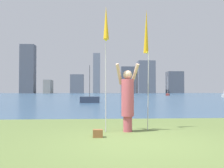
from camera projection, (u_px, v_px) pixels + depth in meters
name	position (u px, v px, depth m)	size (l,w,h in m)	color
ground	(101.00, 96.00, 56.54)	(120.00, 138.00, 0.12)	#5B7038
person	(128.00, 98.00, 7.21)	(0.74, 0.55, 2.03)	#B24C59
kite_flag_left	(106.00, 26.00, 7.06)	(0.16, 0.62, 3.68)	#B2B2B7
kite_flag_right	(146.00, 34.00, 7.69)	(0.16, 0.50, 3.77)	#B2B2B7
bag	(98.00, 133.00, 6.31)	(0.26, 0.17, 0.20)	brown
sailboat_3	(90.00, 99.00, 24.14)	(1.98, 0.79, 3.74)	#333D51
sailboat_4	(168.00, 94.00, 61.10)	(1.65, 2.67, 4.73)	maroon
skyline_tower_0	(28.00, 69.00, 111.44)	(6.37, 4.94, 22.22)	#565B66
skyline_tower_1	(48.00, 87.00, 111.29)	(3.16, 7.78, 6.08)	gray
skyline_tower_2	(77.00, 84.00, 111.81)	(6.06, 3.31, 8.64)	slate
skyline_tower_3	(97.00, 74.00, 115.30)	(3.26, 6.39, 18.64)	gray
skyline_tower_4	(128.00, 80.00, 116.61)	(6.95, 3.68, 12.68)	#565B66
skyline_tower_5	(146.00, 77.00, 114.94)	(7.92, 6.52, 15.18)	slate
skyline_tower_6	(175.00, 82.00, 117.65)	(7.54, 5.35, 10.45)	#565B66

